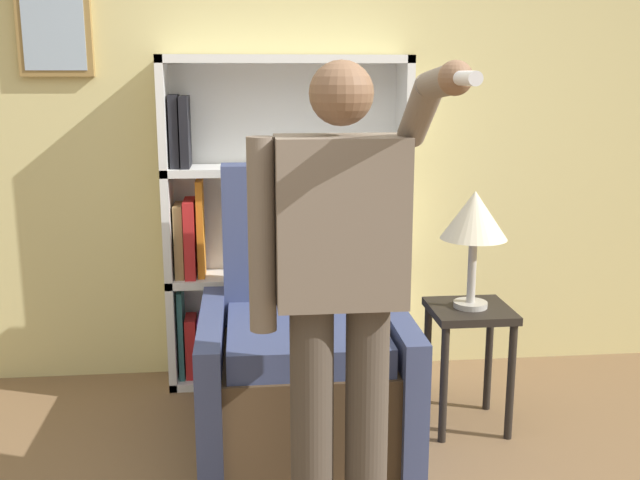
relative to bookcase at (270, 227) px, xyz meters
name	(u,v)px	position (x,y,z in m)	size (l,w,h in m)	color
wall_back	(305,114)	(0.20, 0.16, 0.57)	(8.00, 0.11, 2.80)	#DBCC84
bookcase	(270,227)	(0.00, 0.00, 0.00)	(1.25, 0.28, 1.70)	white
armchair	(303,358)	(0.12, -0.69, -0.46)	(0.90, 0.90, 1.21)	#4C3823
person_standing	(340,280)	(0.18, -1.46, 0.11)	(0.57, 0.78, 1.66)	#473D33
side_table	(469,333)	(0.88, -0.66, -0.38)	(0.36, 0.36, 0.58)	black
table_lamp	(474,219)	(0.88, -0.66, 0.15)	(0.30, 0.30, 0.53)	#B7B2A8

